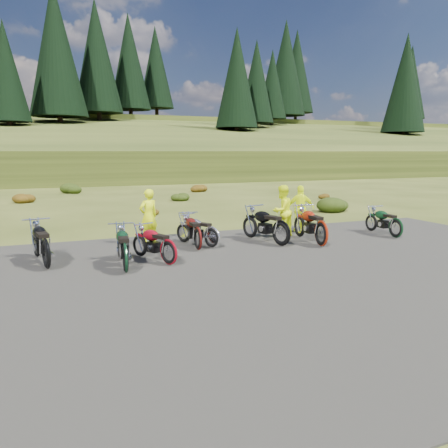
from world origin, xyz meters
name	(u,v)px	position (x,y,z in m)	size (l,w,h in m)	color
ground	(236,258)	(0.00, 0.00, 0.00)	(300.00, 300.00, 0.00)	#364115
gravel_pad	(269,277)	(0.00, -2.00, 0.00)	(20.00, 12.00, 0.04)	black
hill_slope	(88,174)	(0.00, 50.00, 0.00)	(300.00, 46.00, 3.00)	#2C3A13
hill_plateau	(70,163)	(0.00, 110.00, 0.00)	(300.00, 90.00, 9.17)	#2C3A13
conifer_21	(6,71)	(-9.00, 50.00, 12.56)	(5.28, 5.28, 14.00)	black
conifer_22	(56,49)	(-3.00, 56.00, 16.77)	(7.92, 7.92, 20.00)	black
conifer_23	(97,56)	(3.00, 62.00, 17.47)	(7.48, 7.48, 19.00)	black
conifer_24	(129,62)	(9.00, 68.00, 18.16)	(7.04, 7.04, 18.00)	black
conifer_25	(156,67)	(15.00, 74.00, 18.66)	(6.60, 6.60, 17.00)	black
conifer_26	(237,78)	(21.00, 49.00, 13.37)	(6.16, 6.16, 16.00)	black
conifer_27	(256,82)	(27.00, 55.00, 14.06)	(5.72, 5.72, 15.00)	black
conifer_28	(272,84)	(33.00, 61.00, 14.76)	(5.28, 5.28, 14.00)	black
conifer_29	(286,68)	(39.00, 67.00, 18.97)	(7.92, 7.92, 20.00)	black
conifer_30	(296,72)	(45.00, 73.00, 19.66)	(7.48, 7.48, 19.00)	black
conifer_31	(405,83)	(51.00, 48.00, 14.18)	(7.04, 7.04, 18.00)	black
conifer_32	(407,86)	(57.00, 54.00, 14.87)	(6.60, 6.60, 17.00)	black
conifer_33	(408,88)	(63.00, 60.00, 15.56)	(6.16, 6.16, 16.00)	black
conifer_34	(408,90)	(69.00, 66.00, 16.26)	(5.72, 5.72, 15.00)	black
conifer_35	(409,91)	(75.00, 72.00, 16.95)	(5.28, 5.28, 14.00)	black
conifer_36	(410,82)	(81.00, 78.00, 20.16)	(7.92, 7.92, 20.00)	black
shrub_2	(23,197)	(-6.20, 16.60, 0.38)	(1.30, 1.30, 0.77)	#5E2E0B
shrub_3	(72,187)	(-3.30, 21.90, 0.46)	(1.56, 1.56, 0.92)	black
shrub_4	(151,210)	(-0.40, 9.20, 0.23)	(0.77, 0.77, 0.45)	#5E2E0B
shrub_5	(180,196)	(2.50, 14.50, 0.31)	(1.03, 1.03, 0.61)	black
shrub_6	(198,187)	(5.40, 19.80, 0.38)	(1.30, 1.30, 0.77)	#5E2E0B
shrub_7	(334,202)	(8.30, 7.10, 0.46)	(1.56, 1.56, 0.92)	black
shrub_8	(322,195)	(11.20, 12.40, 0.23)	(0.77, 0.77, 0.45)	#5E2E0B
motorcycle_0	(47,270)	(-4.88, 0.61, 0.00)	(2.19, 0.73, 1.14)	black
motorcycle_1	(169,266)	(-1.94, -0.11, 0.00)	(1.89, 0.63, 0.99)	maroon
motorcycle_2	(126,274)	(-3.10, -0.45, 0.00)	(2.05, 0.68, 1.07)	black
motorcycle_3	(212,249)	(-0.22, 1.35, 0.00)	(1.87, 0.62, 0.98)	silver
motorcycle_4	(198,251)	(-0.69, 1.26, 0.00)	(1.96, 0.65, 1.02)	#460E0B
motorcycle_5	(281,247)	(1.91, 0.86, 0.00)	(2.26, 0.75, 1.18)	black
motorcycle_6	(321,247)	(3.03, 0.35, 0.00)	(2.26, 0.75, 1.18)	maroon
motorcycle_7	(395,238)	(6.18, 0.57, 0.00)	(1.90, 0.63, 1.00)	#0E3219
person_middle	(149,217)	(-1.85, 2.71, 0.87)	(0.64, 0.42, 1.74)	#DBEE0C
person_right_a	(282,212)	(2.67, 2.22, 0.89)	(0.86, 0.67, 1.77)	#DBEE0C
person_right_b	(301,209)	(3.76, 2.78, 0.85)	(0.99, 0.41, 1.70)	#DBEE0C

